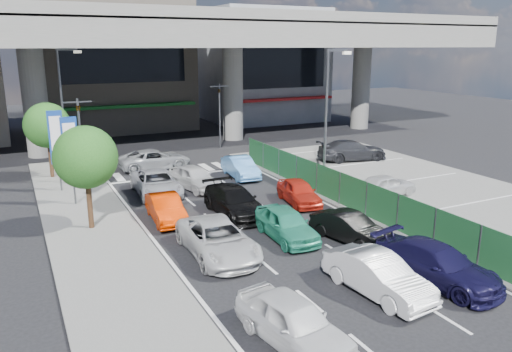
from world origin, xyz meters
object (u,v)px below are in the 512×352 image
traffic_light_right (219,100)px  signboard_near (71,149)px  traffic_light_left (79,120)px  taxi_orange_left (166,208)px  tree_near (86,158)px  parked_sedan_dgrey (352,150)px  sedan_black_mid (234,201)px  wagon_silver_front_left (156,183)px  taxi_orange_right (299,192)px  traffic_cone (345,191)px  hatch_white_back_mid (378,275)px  sedan_white_front_mid (195,177)px  tree_far (47,126)px  sedan_white_mid_left (218,239)px  crossing_wagon_silver (155,159)px  kei_truck_front_right (240,167)px  minivan_navy_back (437,264)px  signboard_far (57,140)px  parked_sedan_white (385,185)px  taxi_teal_mid (286,224)px  hatch_black_mid_right (350,228)px  street_lamp_right (329,105)px  van_white_back_left (293,321)px  street_lamp_left (64,97)px

traffic_light_right → signboard_near: (-12.70, -11.01, -0.87)m
traffic_light_left → taxi_orange_left: size_ratio=1.36×
tree_near → parked_sedan_dgrey: bearing=17.8°
sedan_black_mid → wagon_silver_front_left: 5.64m
taxi_orange_right → traffic_cone: (2.76, -0.33, -0.23)m
signboard_near → hatch_white_back_mid: 16.76m
tree_near → sedan_white_front_mid: (6.49, 4.30, -2.70)m
tree_near → taxi_orange_left: bearing=-5.6°
tree_near → hatch_white_back_mid: (7.73, -10.58, -2.70)m
tree_far → sedan_white_front_mid: (7.29, -6.20, -2.70)m
sedan_white_mid_left → traffic_cone: sedan_white_mid_left is taller
sedan_white_mid_left → crossing_wagon_silver: (1.62, 15.41, -0.02)m
traffic_light_left → parked_sedan_dgrey: traffic_light_left is taller
tree_near → kei_truck_front_right: (10.02, 5.57, -2.73)m
sedan_black_mid → sedan_white_front_mid: size_ratio=1.17×
traffic_light_left → minivan_navy_back: size_ratio=1.09×
signboard_near → sedan_white_front_mid: 7.11m
signboard_far → parked_sedan_white: bearing=-29.1°
taxi_teal_mid → signboard_far: bearing=126.7°
hatch_black_mid_right → wagon_silver_front_left: 11.83m
wagon_silver_front_left → traffic_cone: bearing=-26.7°
sedan_white_mid_left → taxi_orange_left: sedan_white_mid_left is taller
hatch_white_back_mid → taxi_teal_mid: bearing=87.1°
tree_near → wagon_silver_front_left: size_ratio=0.99×
traffic_light_right → sedan_white_mid_left: traffic_light_right is taller
minivan_navy_back → hatch_black_mid_right: size_ratio=1.27×
parked_sedan_dgrey → tree_near: bearing=119.3°
traffic_light_left → taxi_orange_left: 9.33m
traffic_light_left → kei_truck_front_right: (9.22, -2.43, -3.28)m
traffic_cone → taxi_orange_left: bearing=175.5°
wagon_silver_front_left → traffic_light_left: bearing=133.4°
hatch_white_back_mid → kei_truck_front_right: 16.31m
traffic_light_right → sedan_black_mid: traffic_light_right is taller
traffic_light_right → sedan_white_front_mid: 12.69m
wagon_silver_front_left → sedan_white_front_mid: (2.34, 0.23, 0.01)m
parked_sedan_dgrey → sedan_white_mid_left: bearing=138.4°
tree_near → sedan_white_front_mid: 8.24m
street_lamp_right → taxi_teal_mid: size_ratio=1.99×
tree_near → van_white_back_left: size_ratio=1.19×
van_white_back_left → kei_truck_front_right: van_white_back_left is taller
hatch_white_back_mid → crossing_wagon_silver: size_ratio=0.87×
signboard_far → wagon_silver_front_left: signboard_far is taller
street_lamp_left → van_white_back_left: street_lamp_left is taller
hatch_white_back_mid → sedan_white_front_mid: same height
sedan_white_front_mid → kei_truck_front_right: size_ratio=1.02×
crossing_wagon_silver → parked_sedan_dgrey: size_ratio=0.96×
traffic_light_right → hatch_white_back_mid: 26.22m
sedan_black_mid → taxi_orange_right: (3.82, 0.17, -0.06)m
street_lamp_right → tree_far: street_lamp_right is taller
signboard_far → taxi_orange_left: 8.69m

